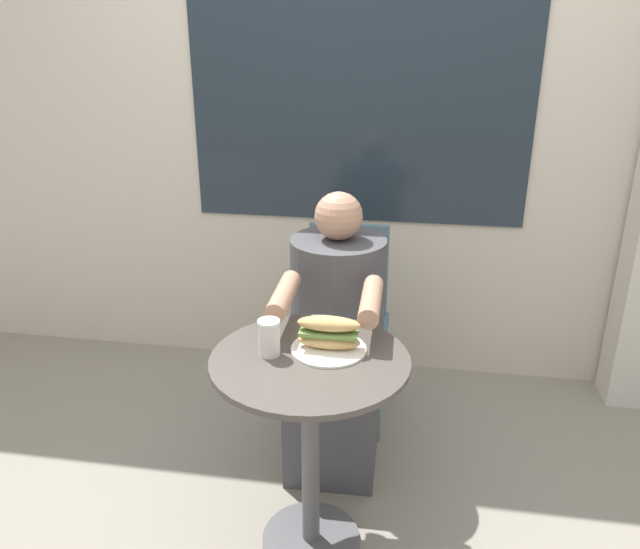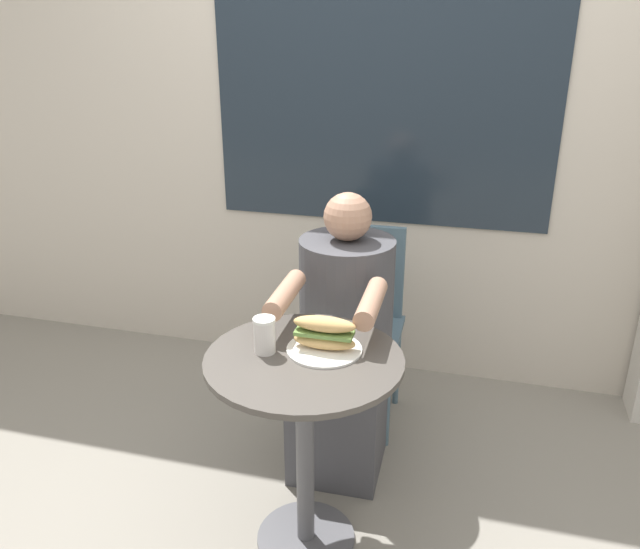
% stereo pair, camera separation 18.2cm
% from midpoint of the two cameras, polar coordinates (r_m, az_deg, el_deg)
% --- Properties ---
extents(ground_plane, '(8.00, 8.00, 0.00)m').
position_cam_midpoint_polar(ground_plane, '(2.37, -3.20, -23.16)').
color(ground_plane, gray).
extents(storefront_wall, '(8.00, 0.09, 2.80)m').
position_cam_midpoint_polar(storefront_wall, '(2.98, 1.85, 16.51)').
color(storefront_wall, beige).
rests_on(storefront_wall, ground_plane).
extents(cafe_table, '(0.62, 0.62, 0.73)m').
position_cam_midpoint_polar(cafe_table, '(2.04, -3.52, -12.64)').
color(cafe_table, '#47423D').
rests_on(cafe_table, ground_plane).
extents(diner_chair, '(0.39, 0.39, 0.87)m').
position_cam_midpoint_polar(diner_chair, '(2.77, 0.55, -2.82)').
color(diner_chair, slate).
rests_on(diner_chair, ground_plane).
extents(seated_diner, '(0.37, 0.66, 1.11)m').
position_cam_midpoint_polar(seated_diner, '(2.48, -0.64, -7.11)').
color(seated_diner, '#424247').
rests_on(seated_diner, ground_plane).
extents(sandwich_on_plate, '(0.24, 0.24, 0.12)m').
position_cam_midpoint_polar(sandwich_on_plate, '(1.95, -1.88, -5.75)').
color(sandwich_on_plate, white).
rests_on(sandwich_on_plate, cafe_table).
extents(drink_cup, '(0.07, 0.07, 0.12)m').
position_cam_midpoint_polar(drink_cup, '(1.93, -7.35, -5.74)').
color(drink_cup, silver).
rests_on(drink_cup, cafe_table).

